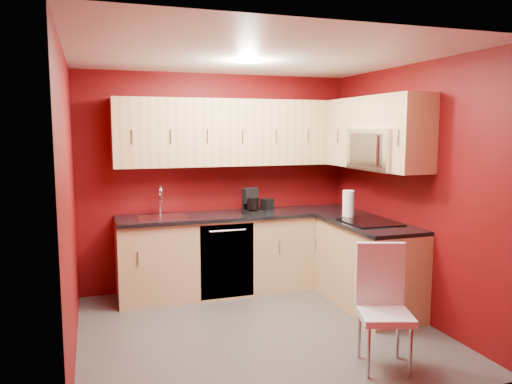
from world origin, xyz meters
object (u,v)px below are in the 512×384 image
napkin_holder (267,204)px  paper_towel (348,204)px  coffee_maker (253,201)px  dining_chair (385,309)px  sink (162,214)px  microwave (382,149)px

napkin_holder → paper_towel: paper_towel is taller
coffee_maker → dining_chair: 2.24m
sink → dining_chair: 2.65m
microwave → coffee_maker: size_ratio=2.68×
sink → dining_chair: size_ratio=0.54×
sink → napkin_holder: bearing=5.6°
coffee_maker → sink: bearing=160.9°
paper_towel → dining_chair: 1.73m
sink → dining_chair: sink is taller
napkin_holder → dining_chair: napkin_holder is taller
coffee_maker → paper_towel: bearing=-48.5°
dining_chair → microwave: bearing=78.2°
coffee_maker → napkin_holder: 0.32m
paper_towel → coffee_maker: bearing=146.8°
sink → coffee_maker: 1.03m
dining_chair → paper_towel: bearing=89.7°
coffee_maker → napkin_holder: (0.24, 0.19, -0.08)m
microwave → sink: bearing=154.4°
napkin_holder → paper_towel: size_ratio=0.44×
microwave → dining_chair: 1.82m
paper_towel → dining_chair: paper_towel is taller
coffee_maker → dining_chair: (0.38, -2.13, -0.57)m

